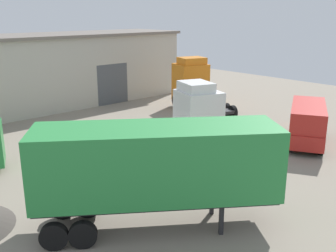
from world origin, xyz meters
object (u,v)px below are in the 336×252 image
Objects in this scene: delivery_van_red at (307,123)px; tractor_unit_orange at (193,85)px; tractor_unit_white at (192,115)px; oil_drum at (198,123)px; traffic_cone at (241,170)px; container_trailer_green at (155,165)px.

delivery_van_red is 0.81× the size of tractor_unit_orange.
delivery_van_red is at bearing -24.40° from tractor_unit_white.
delivery_van_red is 11.69m from tractor_unit_orange.
tractor_unit_white is 7.46× the size of oil_drum.
tractor_unit_white is 1.14× the size of delivery_van_red.
traffic_cone is at bearing 161.69° from tractor_unit_orange.
tractor_unit_white reaches higher than delivery_van_red.
traffic_cone is at bearing 43.92° from container_trailer_green.
traffic_cone is (-6.90, -0.26, -1.12)m from delivery_van_red.
tractor_unit_orange reaches higher than traffic_cone.
oil_drum is at bearing -98.15° from delivery_van_red.
container_trailer_green reaches higher than delivery_van_red.
delivery_van_red is at bearing 2.18° from traffic_cone.
oil_drum is at bearing 155.22° from tractor_unit_orange.
tractor_unit_orange is 14.68m from traffic_cone.
traffic_cone is at bearing -88.68° from tractor_unit_white.
container_trailer_green reaches higher than traffic_cone.
delivery_van_red is at bearing -170.50° from tractor_unit_orange.
tractor_unit_white reaches higher than oil_drum.
tractor_unit_orange is at bearing 75.82° from container_trailer_green.
delivery_van_red is 10.50× the size of traffic_cone.
tractor_unit_white is at bearing 151.31° from tractor_unit_orange.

